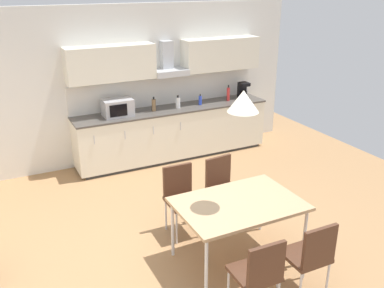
# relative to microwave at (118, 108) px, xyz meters

# --- Properties ---
(ground_plane) EXTENTS (8.53, 8.89, 0.02)m
(ground_plane) POSITION_rel_microwave_xyz_m (-0.00, -2.66, -1.06)
(ground_plane) COLOR #9E754C
(wall_back) EXTENTS (6.83, 0.10, 2.64)m
(wall_back) POSITION_rel_microwave_xyz_m (-0.00, 0.36, 0.28)
(wall_back) COLOR silver
(wall_back) RESTS_ON ground_plane
(kitchen_counter) EXTENTS (3.49, 0.64, 0.91)m
(kitchen_counter) POSITION_rel_microwave_xyz_m (0.99, 0.00, -0.59)
(kitchen_counter) COLOR #333333
(kitchen_counter) RESTS_ON ground_plane
(backsplash_tile) EXTENTS (3.47, 0.02, 0.48)m
(backsplash_tile) POSITION_rel_microwave_xyz_m (0.99, 0.29, 0.10)
(backsplash_tile) COLOR silver
(backsplash_tile) RESTS_ON kitchen_counter
(upper_wall_cabinets) EXTENTS (3.47, 0.40, 0.56)m
(upper_wall_cabinets) POSITION_rel_microwave_xyz_m (0.99, 0.14, 0.69)
(upper_wall_cabinets) COLOR silver
(microwave) EXTENTS (0.48, 0.35, 0.28)m
(microwave) POSITION_rel_microwave_xyz_m (0.00, 0.00, 0.00)
(microwave) COLOR #ADADB2
(microwave) RESTS_ON kitchen_counter
(coffee_maker) EXTENTS (0.18, 0.19, 0.30)m
(coffee_maker) POSITION_rel_microwave_xyz_m (2.44, 0.03, 0.01)
(coffee_maker) COLOR black
(coffee_maker) RESTS_ON kitchen_counter
(bottle_white) EXTENTS (0.08, 0.08, 0.23)m
(bottle_white) POSITION_rel_microwave_xyz_m (1.07, -0.03, -0.04)
(bottle_white) COLOR white
(bottle_white) RESTS_ON kitchen_counter
(bottle_brown) EXTENTS (0.07, 0.07, 0.24)m
(bottle_brown) POSITION_rel_microwave_xyz_m (0.63, -0.00, -0.04)
(bottle_brown) COLOR brown
(bottle_brown) RESTS_ON kitchen_counter
(bottle_blue) EXTENTS (0.06, 0.06, 0.19)m
(bottle_blue) POSITION_rel_microwave_xyz_m (1.51, -0.02, -0.06)
(bottle_blue) COLOR blue
(bottle_blue) RESTS_ON kitchen_counter
(bottle_red) EXTENTS (0.06, 0.06, 0.29)m
(bottle_red) POSITION_rel_microwave_xyz_m (2.10, -0.01, -0.02)
(bottle_red) COLOR red
(bottle_red) RESTS_ON kitchen_counter
(dining_table) EXTENTS (1.35, 0.93, 0.74)m
(dining_table) POSITION_rel_microwave_xyz_m (0.37, -3.11, -0.35)
(dining_table) COLOR tan
(dining_table) RESTS_ON ground_plane
(chair_far_left) EXTENTS (0.41, 0.41, 0.87)m
(chair_far_left) POSITION_rel_microwave_xyz_m (0.07, -2.26, -0.51)
(chair_far_left) COLOR #4C2D1E
(chair_far_left) RESTS_ON ground_plane
(chair_near_right) EXTENTS (0.41, 0.41, 0.87)m
(chair_near_right) POSITION_rel_microwave_xyz_m (0.68, -3.96, -0.51)
(chair_near_right) COLOR #4C2D1E
(chair_near_right) RESTS_ON ground_plane
(chair_far_right) EXTENTS (0.44, 0.44, 0.87)m
(chair_far_right) POSITION_rel_microwave_xyz_m (0.67, -2.26, -0.51)
(chair_far_right) COLOR #4C2D1E
(chair_far_right) RESTS_ON ground_plane
(chair_near_left) EXTENTS (0.41, 0.41, 0.87)m
(chair_near_left) POSITION_rel_microwave_xyz_m (0.07, -3.96, -0.51)
(chair_near_left) COLOR #4C2D1E
(chair_near_left) RESTS_ON ground_plane
(pendant_lamp) EXTENTS (0.32, 0.32, 0.22)m
(pendant_lamp) POSITION_rel_microwave_xyz_m (0.37, -3.11, 0.84)
(pendant_lamp) COLOR silver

